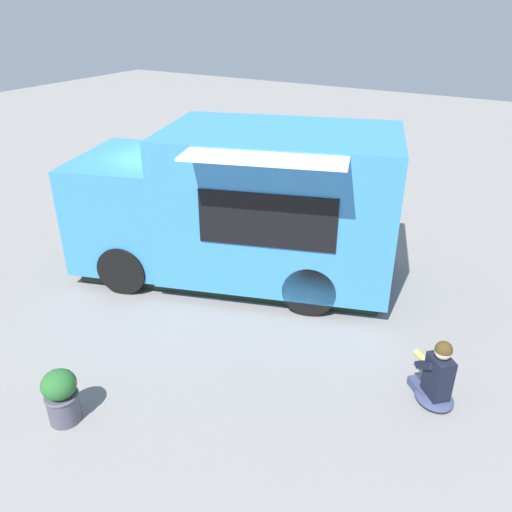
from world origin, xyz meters
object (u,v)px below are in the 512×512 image
(food_truck, at_px, (242,209))
(planter_flowering_near, at_px, (228,182))
(planter_flowering_far, at_px, (61,395))
(person_customer, at_px, (436,378))

(food_truck, height_order, planter_flowering_near, food_truck)
(food_truck, relative_size, planter_flowering_far, 8.22)
(food_truck, height_order, person_customer, food_truck)
(planter_flowering_near, xyz_separation_m, planter_flowering_far, (7.23, 2.44, 0.01))
(person_customer, height_order, planter_flowering_far, person_customer)
(food_truck, bearing_deg, planter_flowering_far, 1.01)
(food_truck, distance_m, planter_flowering_far, 4.13)
(person_customer, relative_size, planter_flowering_far, 1.28)
(food_truck, distance_m, planter_flowering_near, 4.06)
(person_customer, bearing_deg, planter_flowering_near, -128.01)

